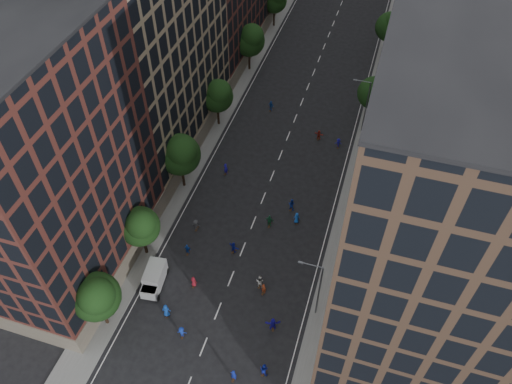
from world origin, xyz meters
TOP-DOWN VIEW (x-y plane):
  - ground at (0.00, 40.00)m, footprint 240.00×240.00m
  - sidewalk_left at (-12.00, 47.50)m, footprint 4.00×105.00m
  - sidewalk_right at (12.00, 47.50)m, footprint 4.00×105.00m
  - bldg_left_a at (-19.00, 11.00)m, footprint 14.00×22.00m
  - bldg_left_b at (-19.00, 35.00)m, footprint 14.00×26.00m
  - bldg_right_a at (19.00, 15.00)m, footprint 14.00×30.00m
  - bldg_right_b at (19.00, 44.00)m, footprint 14.00×28.00m
  - tree_left_0 at (-11.01, 3.85)m, footprint 5.20×5.20m
  - tree_left_1 at (-11.02, 13.86)m, footprint 4.80×4.80m
  - tree_left_2 at (-10.99, 25.83)m, footprint 5.60×5.60m
  - tree_left_3 at (-11.02, 39.85)m, footprint 5.00×5.00m
  - tree_left_4 at (-11.00, 55.84)m, footprint 5.40×5.40m
  - tree_right_a at (11.38, 47.85)m, footprint 5.00×5.00m
  - tree_right_b at (11.39, 67.85)m, footprint 5.20×5.20m
  - streetlamp_near at (10.37, 12.00)m, footprint 2.64×0.22m
  - streetlamp_far at (10.37, 45.00)m, footprint 2.64×0.22m
  - cargo_van at (-8.25, 10.15)m, footprint 2.67×4.76m
  - skater_0 at (-5.27, 6.85)m, footprint 1.05×0.81m
  - skater_1 at (4.24, 2.18)m, footprint 0.69×0.48m
  - skater_2 at (7.02, 3.65)m, footprint 1.09×0.95m
  - skater_3 at (-2.64, 5.03)m, footprint 1.10×0.76m
  - skater_4 at (-6.28, 15.43)m, footprint 0.95×0.40m
  - skater_5 at (6.52, 8.78)m, footprint 1.82×1.13m
  - skater_6 at (-3.83, 11.35)m, footprint 0.76×0.51m
  - skater_7 at (4.26, 12.81)m, footprint 0.68×0.52m
  - skater_8 at (3.58, 13.55)m, footprint 1.02×0.84m
  - skater_9 at (-6.69, 19.31)m, footprint 1.09×0.66m
  - skater_10 at (2.16, 22.59)m, footprint 1.16×0.53m
  - skater_11 at (-0.95, 17.33)m, footprint 1.60×1.01m
  - skater_12 at (5.36, 24.18)m, footprint 0.97×0.79m
  - skater_13 at (-6.43, 29.96)m, footprint 0.81×0.67m
  - skater_14 at (4.15, 26.21)m, footprint 1.03×0.89m
  - skater_15 at (7.76, 40.26)m, footprint 1.09×0.78m
  - skater_16 at (-4.28, 45.81)m, footprint 1.13×0.82m
  - skater_17 at (4.59, 41.23)m, footprint 1.47×0.62m

SIDE VIEW (x-z plane):
  - ground at x=0.00m, z-range 0.00..0.00m
  - sidewalk_left at x=-12.00m, z-range 0.00..0.15m
  - sidewalk_right at x=12.00m, z-range 0.00..0.15m
  - skater_15 at x=7.76m, z-range 0.00..1.53m
  - skater_6 at x=-3.83m, z-range 0.00..1.54m
  - skater_17 at x=4.59m, z-range 0.00..1.54m
  - skater_3 at x=-2.64m, z-range 0.00..1.56m
  - skater_4 at x=-6.28m, z-range 0.00..1.61m
  - skater_11 at x=-0.95m, z-range 0.00..1.64m
  - skater_9 at x=-6.69m, z-range 0.00..1.65m
  - skater_7 at x=4.26m, z-range 0.00..1.67m
  - skater_12 at x=5.36m, z-range 0.00..1.73m
  - skater_16 at x=-4.28m, z-range 0.00..1.78m
  - skater_1 at x=4.24m, z-range 0.00..1.81m
  - skater_14 at x=4.15m, z-range 0.00..1.84m
  - skater_5 at x=6.52m, z-range 0.00..1.88m
  - skater_2 at x=7.02m, z-range 0.00..1.90m
  - skater_13 at x=-6.43m, z-range 0.00..1.90m
  - skater_0 at x=-5.27m, z-range 0.00..1.91m
  - skater_8 at x=3.58m, z-range 0.00..1.91m
  - skater_10 at x=2.16m, z-range 0.00..1.94m
  - cargo_van at x=-8.25m, z-range 0.06..2.48m
  - streetlamp_near at x=10.37m, z-range 0.64..9.70m
  - streetlamp_far at x=10.37m, z-range 0.64..9.70m
  - tree_left_1 at x=-11.02m, z-range 1.45..9.66m
  - tree_right_a at x=11.38m, z-range 1.43..9.83m
  - tree_left_3 at x=-11.02m, z-range 1.53..10.11m
  - tree_left_0 at x=-11.01m, z-range 1.54..10.37m
  - tree_right_b at x=11.39m, z-range 1.54..10.37m
  - tree_left_4 at x=-11.00m, z-range 1.56..10.63m
  - tree_left_2 at x=-10.99m, z-range 1.63..11.08m
  - bldg_left_a at x=-19.00m, z-range 0.00..30.00m
  - bldg_right_b at x=19.00m, z-range 0.00..33.00m
  - bldg_left_b at x=-19.00m, z-range 0.00..34.00m
  - bldg_right_a at x=19.00m, z-range 0.00..36.00m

